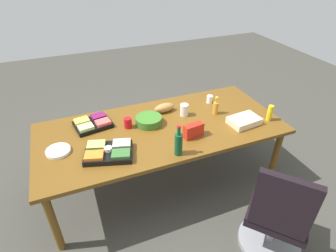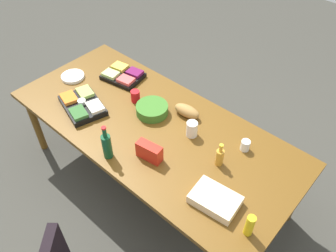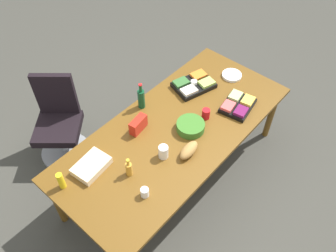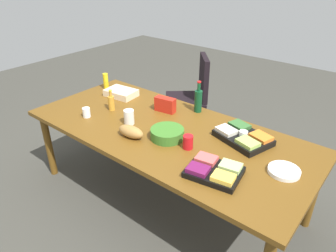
{
  "view_description": "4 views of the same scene",
  "coord_description": "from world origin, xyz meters",
  "px_view_note": "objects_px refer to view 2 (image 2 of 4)",
  "views": [
    {
      "loc": [
        -0.82,
        -2.23,
        2.35
      ],
      "look_at": [
        0.04,
        -0.08,
        0.8
      ],
      "focal_mm": 29.44,
      "sensor_mm": 36.0,
      "label": 1
    },
    {
      "loc": [
        1.46,
        -1.44,
        2.75
      ],
      "look_at": [
        0.12,
        0.06,
        0.77
      ],
      "focal_mm": 36.74,
      "sensor_mm": 36.0,
      "label": 2
    },
    {
      "loc": [
        1.74,
        1.43,
        3.35
      ],
      "look_at": [
        0.04,
        -0.06,
        0.8
      ],
      "focal_mm": 37.64,
      "sensor_mm": 36.0,
      "label": 3
    },
    {
      "loc": [
        -1.5,
        1.82,
        2.07
      ],
      "look_at": [
        -0.07,
        0.07,
        0.83
      ],
      "focal_mm": 33.37,
      "sensor_mm": 36.0,
      "label": 4
    }
  ],
  "objects_px": {
    "mayo_jar": "(192,129)",
    "mustard_bottle": "(250,225)",
    "conference_table": "(152,130)",
    "bread_loaf": "(187,111)",
    "red_solo_cup": "(135,96)",
    "dressing_bottle": "(220,157)",
    "sheet_cake": "(215,200)",
    "paper_plate_stack": "(73,77)",
    "fruit_platter": "(123,75)",
    "salad_bowl": "(152,109)",
    "veggie_tray": "(82,105)",
    "wine_bottle": "(107,145)",
    "paper_cup": "(245,145)",
    "chip_bag_red": "(149,152)"
  },
  "relations": [
    {
      "from": "red_solo_cup",
      "to": "mayo_jar",
      "type": "relative_size",
      "value": 0.82
    },
    {
      "from": "veggie_tray",
      "to": "sheet_cake",
      "type": "bearing_deg",
      "value": -0.58
    },
    {
      "from": "red_solo_cup",
      "to": "dressing_bottle",
      "type": "xyz_separation_m",
      "value": [
        0.98,
        -0.09,
        0.02
      ]
    },
    {
      "from": "mayo_jar",
      "to": "veggie_tray",
      "type": "bearing_deg",
      "value": -157.7
    },
    {
      "from": "sheet_cake",
      "to": "salad_bowl",
      "type": "xyz_separation_m",
      "value": [
        -0.94,
        0.37,
        0.01
      ]
    },
    {
      "from": "bread_loaf",
      "to": "fruit_platter",
      "type": "bearing_deg",
      "value": 179.81
    },
    {
      "from": "mayo_jar",
      "to": "dressing_bottle",
      "type": "bearing_deg",
      "value": -15.99
    },
    {
      "from": "conference_table",
      "to": "paper_plate_stack",
      "type": "distance_m",
      "value": 1.03
    },
    {
      "from": "conference_table",
      "to": "paper_cup",
      "type": "distance_m",
      "value": 0.78
    },
    {
      "from": "red_solo_cup",
      "to": "bread_loaf",
      "type": "relative_size",
      "value": 0.46
    },
    {
      "from": "red_solo_cup",
      "to": "dressing_bottle",
      "type": "relative_size",
      "value": 0.53
    },
    {
      "from": "mustard_bottle",
      "to": "sheet_cake",
      "type": "bearing_deg",
      "value": 171.74
    },
    {
      "from": "conference_table",
      "to": "mayo_jar",
      "type": "distance_m",
      "value": 0.37
    },
    {
      "from": "conference_table",
      "to": "mustard_bottle",
      "type": "height_order",
      "value": "mustard_bottle"
    },
    {
      "from": "conference_table",
      "to": "wine_bottle",
      "type": "relative_size",
      "value": 8.25
    },
    {
      "from": "red_solo_cup",
      "to": "salad_bowl",
      "type": "height_order",
      "value": "red_solo_cup"
    },
    {
      "from": "red_solo_cup",
      "to": "salad_bowl",
      "type": "xyz_separation_m",
      "value": [
        0.22,
        -0.02,
        -0.01
      ]
    },
    {
      "from": "mustard_bottle",
      "to": "wine_bottle",
      "type": "xyz_separation_m",
      "value": [
        -1.13,
        -0.16,
        0.03
      ]
    },
    {
      "from": "dressing_bottle",
      "to": "bread_loaf",
      "type": "bearing_deg",
      "value": 154.1
    },
    {
      "from": "conference_table",
      "to": "veggie_tray",
      "type": "relative_size",
      "value": 5.18
    },
    {
      "from": "paper_plate_stack",
      "to": "fruit_platter",
      "type": "bearing_deg",
      "value": 41.36
    },
    {
      "from": "conference_table",
      "to": "sheet_cake",
      "type": "bearing_deg",
      "value": -17.43
    },
    {
      "from": "wine_bottle",
      "to": "bread_loaf",
      "type": "xyz_separation_m",
      "value": [
        0.15,
        0.75,
        -0.07
      ]
    },
    {
      "from": "red_solo_cup",
      "to": "wine_bottle",
      "type": "xyz_separation_m",
      "value": [
        0.31,
        -0.59,
        0.06
      ]
    },
    {
      "from": "sheet_cake",
      "to": "wine_bottle",
      "type": "height_order",
      "value": "wine_bottle"
    },
    {
      "from": "sheet_cake",
      "to": "paper_plate_stack",
      "type": "bearing_deg",
      "value": 173.07
    },
    {
      "from": "sheet_cake",
      "to": "fruit_platter",
      "type": "bearing_deg",
      "value": 159.88
    },
    {
      "from": "veggie_tray",
      "to": "red_solo_cup",
      "type": "bearing_deg",
      "value": 53.27
    },
    {
      "from": "fruit_platter",
      "to": "mayo_jar",
      "type": "xyz_separation_m",
      "value": [
        0.98,
        -0.16,
        0.03
      ]
    },
    {
      "from": "sheet_cake",
      "to": "fruit_platter",
      "type": "xyz_separation_m",
      "value": [
        -1.49,
        0.55,
        -0.0
      ]
    },
    {
      "from": "mayo_jar",
      "to": "mustard_bottle",
      "type": "bearing_deg",
      "value": -28.33
    },
    {
      "from": "chip_bag_red",
      "to": "paper_cup",
      "type": "distance_m",
      "value": 0.74
    },
    {
      "from": "salad_bowl",
      "to": "paper_cup",
      "type": "height_order",
      "value": "paper_cup"
    },
    {
      "from": "sheet_cake",
      "to": "veggie_tray",
      "type": "xyz_separation_m",
      "value": [
        -1.44,
        0.01,
        0.0
      ]
    },
    {
      "from": "conference_table",
      "to": "salad_bowl",
      "type": "distance_m",
      "value": 0.18
    },
    {
      "from": "salad_bowl",
      "to": "mayo_jar",
      "type": "distance_m",
      "value": 0.42
    },
    {
      "from": "chip_bag_red",
      "to": "fruit_platter",
      "type": "relative_size",
      "value": 0.5
    },
    {
      "from": "fruit_platter",
      "to": "dressing_bottle",
      "type": "height_order",
      "value": "dressing_bottle"
    },
    {
      "from": "conference_table",
      "to": "salad_bowl",
      "type": "height_order",
      "value": "salad_bowl"
    },
    {
      "from": "mustard_bottle",
      "to": "bread_loaf",
      "type": "relative_size",
      "value": 0.73
    },
    {
      "from": "sheet_cake",
      "to": "mustard_bottle",
      "type": "xyz_separation_m",
      "value": [
        0.29,
        -0.04,
        0.05
      ]
    },
    {
      "from": "conference_table",
      "to": "sheet_cake",
      "type": "xyz_separation_m",
      "value": [
        0.84,
        -0.26,
        0.1
      ]
    },
    {
      "from": "red_solo_cup",
      "to": "fruit_platter",
      "type": "xyz_separation_m",
      "value": [
        -0.34,
        0.16,
        -0.02
      ]
    },
    {
      "from": "salad_bowl",
      "to": "conference_table",
      "type": "bearing_deg",
      "value": -47.05
    },
    {
      "from": "fruit_platter",
      "to": "mayo_jar",
      "type": "relative_size",
      "value": 3.01
    },
    {
      "from": "dressing_bottle",
      "to": "veggie_tray",
      "type": "bearing_deg",
      "value": -167.45
    },
    {
      "from": "veggie_tray",
      "to": "salad_bowl",
      "type": "distance_m",
      "value": 0.61
    },
    {
      "from": "wine_bottle",
      "to": "salad_bowl",
      "type": "relative_size",
      "value": 1.11
    },
    {
      "from": "bread_loaf",
      "to": "mayo_jar",
      "type": "relative_size",
      "value": 1.8
    },
    {
      "from": "mayo_jar",
      "to": "paper_plate_stack",
      "type": "distance_m",
      "value": 1.35
    }
  ]
}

